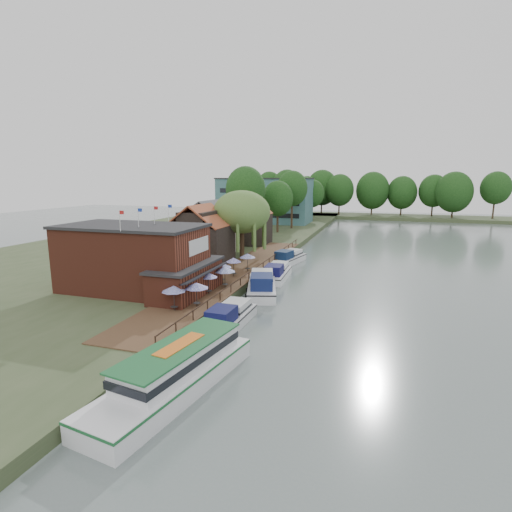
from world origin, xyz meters
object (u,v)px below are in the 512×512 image
(cottage_a, at_px, (201,234))
(cruiser_0, at_px, (229,314))
(umbrella_3, at_px, (225,277))
(cottage_b, at_px, (210,226))
(cruiser_1, at_px, (262,282))
(hotel_block, at_px, (265,200))
(umbrella_2, at_px, (209,283))
(cruiser_2, at_px, (277,271))
(cottage_c, at_px, (250,221))
(tour_boat, at_px, (174,370))
(umbrella_1, at_px, (197,295))
(swan, at_px, (203,354))
(umbrella_4, at_px, (222,273))
(cruiser_3, at_px, (289,256))
(umbrella_5, at_px, (234,267))
(willow, at_px, (242,225))
(umbrella_6, at_px, (248,262))
(pub, at_px, (149,259))
(umbrella_0, at_px, (174,298))

(cottage_a, relative_size, cruiser_0, 0.92)
(umbrella_3, xyz_separation_m, cruiser_0, (3.80, -8.30, -1.17))
(cottage_b, relative_size, cruiser_1, 0.89)
(hotel_block, bearing_deg, cottage_b, -85.03)
(umbrella_2, height_order, cruiser_2, umbrella_2)
(cottage_c, bearing_deg, tour_boat, -76.54)
(cruiser_0, distance_m, cruiser_2, 17.89)
(cottage_c, bearing_deg, umbrella_1, -78.89)
(hotel_block, xyz_separation_m, swan, (19.56, -82.15, -6.93))
(umbrella_2, bearing_deg, umbrella_1, -81.03)
(umbrella_4, distance_m, cruiser_3, 18.55)
(umbrella_2, xyz_separation_m, swan, (4.85, -11.79, -2.07))
(cottage_b, relative_size, tour_boat, 0.71)
(cottage_b, bearing_deg, tour_boat, -68.77)
(cottage_a, xyz_separation_m, umbrella_2, (7.71, -14.36, -2.96))
(umbrella_1, bearing_deg, umbrella_5, 94.48)
(umbrella_3, distance_m, cruiser_0, 9.20)
(willow, distance_m, swan, 32.73)
(swan, bearing_deg, umbrella_6, 100.78)
(willow, relative_size, umbrella_6, 4.39)
(cruiser_2, bearing_deg, umbrella_5, -138.10)
(cottage_a, relative_size, cruiser_2, 0.91)
(cottage_c, bearing_deg, swan, -75.63)
(cruiser_3, bearing_deg, umbrella_2, -86.73)
(willow, bearing_deg, cruiser_2, -42.83)
(pub, distance_m, umbrella_2, 7.15)
(willow, height_order, umbrella_4, willow)
(cottage_a, xyz_separation_m, cruiser_0, (12.15, -19.68, -4.13))
(umbrella_3, height_order, umbrella_6, same)
(cottage_a, distance_m, umbrella_1, 20.54)
(hotel_block, bearing_deg, cottage_c, -77.80)
(cottage_c, relative_size, tour_boat, 0.63)
(umbrella_3, bearing_deg, umbrella_6, 91.35)
(umbrella_4, bearing_deg, umbrella_0, -91.50)
(umbrella_4, distance_m, cruiser_1, 4.88)
(umbrella_5, xyz_separation_m, cruiser_0, (4.75, -13.47, -1.17))
(cottage_c, height_order, tour_boat, cottage_c)
(pub, height_order, cruiser_2, pub)
(cottage_a, height_order, cruiser_0, cottage_a)
(cottage_a, distance_m, tour_boat, 34.09)
(cottage_a, bearing_deg, umbrella_4, -52.93)
(umbrella_6, relative_size, cruiser_2, 0.25)
(umbrella_2, bearing_deg, cruiser_1, 53.93)
(cottage_c, xyz_separation_m, umbrella_5, (6.40, -25.20, -2.96))
(umbrella_6, distance_m, cruiser_1, 6.84)
(cruiser_1, distance_m, cruiser_2, 6.88)
(umbrella_1, height_order, cruiser_1, umbrella_1)
(umbrella_2, bearing_deg, cottage_a, 118.24)
(umbrella_5, distance_m, swan, 20.71)
(cottage_c, height_order, umbrella_4, cottage_c)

